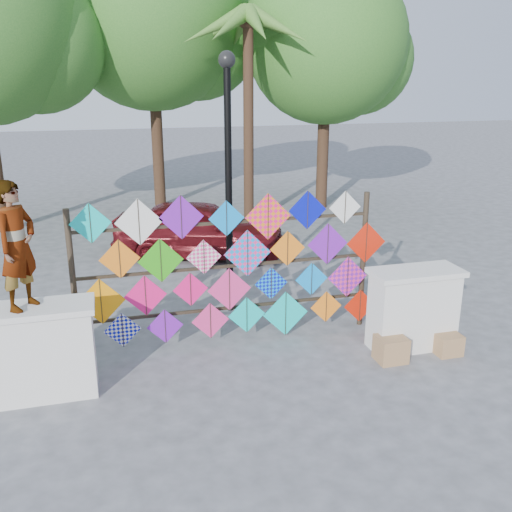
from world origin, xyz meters
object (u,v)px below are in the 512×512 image
at_px(kite_rack, 233,268).
at_px(vendor_woman, 17,246).
at_px(sedan, 200,229).
at_px(lamppost, 228,162).

height_order(kite_rack, vendor_woman, vendor_woman).
distance_m(vendor_woman, sedan, 6.51).
xyz_separation_m(vendor_woman, lamppost, (3.14, 2.20, 0.60)).
bearing_deg(lamppost, kite_rack, -99.92).
height_order(vendor_woman, lamppost, lamppost).
bearing_deg(kite_rack, vendor_woman, -162.27).
bearing_deg(vendor_woman, lamppost, -20.75).
height_order(vendor_woman, sedan, vendor_woman).
relative_size(sedan, lamppost, 0.88).
distance_m(kite_rack, vendor_woman, 3.19).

